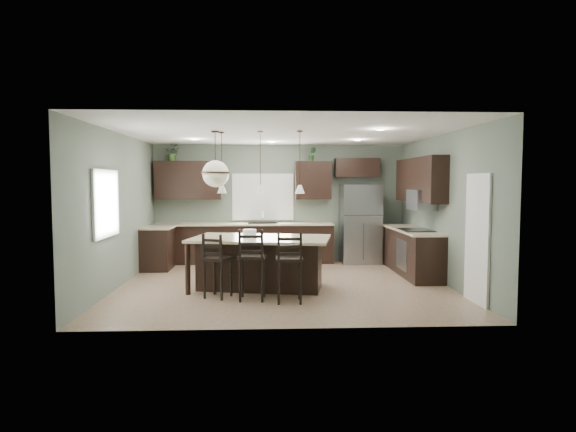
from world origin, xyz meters
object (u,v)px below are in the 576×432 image
(bar_stool_center, at_px, (252,264))
(bar_stool_left, at_px, (218,266))
(refrigerator, at_px, (360,224))
(kitchen_island, at_px, (261,263))
(bar_stool_right, at_px, (289,267))
(serving_dish, at_px, (250,233))
(plant_back_left, at_px, (173,153))

(bar_stool_center, bearing_deg, bar_stool_left, 166.07)
(refrigerator, bearing_deg, bar_stool_left, -132.04)
(kitchen_island, bearing_deg, bar_stool_center, -88.38)
(bar_stool_left, bearing_deg, kitchen_island, 66.99)
(kitchen_island, bearing_deg, bar_stool_right, -54.45)
(refrigerator, height_order, kitchen_island, refrigerator)
(kitchen_island, bearing_deg, refrigerator, 60.14)
(serving_dish, bearing_deg, bar_stool_center, -85.62)
(bar_stool_center, bearing_deg, serving_dish, 97.69)
(kitchen_island, xyz_separation_m, plant_back_left, (-2.08, 2.92, 2.13))
(bar_stool_right, distance_m, plant_back_left, 5.09)
(kitchen_island, bearing_deg, plant_back_left, 136.15)
(kitchen_island, height_order, plant_back_left, plant_back_left)
(refrigerator, height_order, bar_stool_right, refrigerator)
(bar_stool_left, bearing_deg, plant_back_left, 135.64)
(refrigerator, xyz_separation_m, kitchen_island, (-2.32, -2.71, -0.46))
(refrigerator, relative_size, bar_stool_left, 1.73)
(bar_stool_left, height_order, bar_stool_right, bar_stool_right)
(serving_dish, relative_size, bar_stool_left, 0.22)
(plant_back_left, bearing_deg, refrigerator, -2.82)
(serving_dish, bearing_deg, bar_stool_left, -126.50)
(refrigerator, distance_m, bar_stool_center, 4.31)
(bar_stool_center, height_order, bar_stool_right, bar_stool_center)
(bar_stool_center, relative_size, bar_stool_right, 1.02)
(refrigerator, bearing_deg, serving_dish, -133.32)
(serving_dish, xyz_separation_m, bar_stool_left, (-0.50, -0.68, -0.46))
(bar_stool_right, xyz_separation_m, plant_back_left, (-2.54, 3.92, 2.02))
(refrigerator, height_order, plant_back_left, plant_back_left)
(kitchen_island, distance_m, plant_back_left, 4.17)
(bar_stool_left, relative_size, plant_back_left, 2.78)
(kitchen_island, height_order, bar_stool_center, bar_stool_center)
(bar_stool_right, relative_size, plant_back_left, 2.95)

